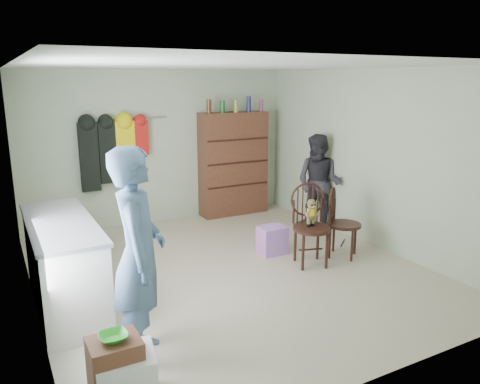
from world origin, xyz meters
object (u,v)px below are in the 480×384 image
chair_far (340,219)px  dresser (233,163)px  chair_front (310,220)px  counter (64,264)px

chair_far → dresser: (-0.29, 2.54, 0.39)m
chair_front → dresser: bearing=102.3°
chair_far → chair_front: bearing=142.8°
chair_far → counter: bearing=136.1°
chair_front → chair_far: (0.51, 0.02, -0.07)m
chair_front → dresser: size_ratio=0.51×
chair_far → dresser: bearing=56.5°
counter → dresser: 3.96m
chair_far → dresser: size_ratio=0.46×
counter → chair_front: bearing=-5.0°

